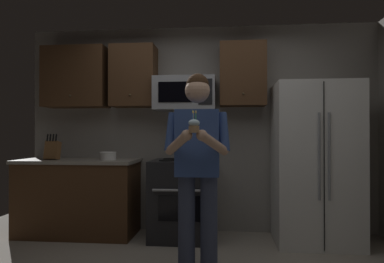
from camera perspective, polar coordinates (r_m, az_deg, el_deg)
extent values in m
cube|color=gray|center=(4.48, 1.13, 0.47)|extent=(4.40, 0.10, 2.60)
cube|color=black|center=(4.17, -1.37, -11.06)|extent=(0.76, 0.66, 0.92)
cube|color=black|center=(3.85, -1.98, -12.55)|extent=(0.48, 0.01, 0.28)
cylinder|color=#99999E|center=(3.79, -2.02, -9.67)|extent=(0.60, 0.03, 0.03)
cylinder|color=black|center=(4.00, -4.18, -4.77)|extent=(0.18, 0.18, 0.01)
cylinder|color=black|center=(3.96, 0.99, -4.82)|extent=(0.18, 0.18, 0.01)
cylinder|color=black|center=(4.27, -3.55, -4.50)|extent=(0.18, 0.18, 0.01)
cylinder|color=black|center=(4.23, 1.29, -4.54)|extent=(0.18, 0.18, 0.01)
cube|color=#9EA0A5|center=(4.25, -1.17, 6.20)|extent=(0.74, 0.40, 0.40)
cube|color=black|center=(4.06, -2.78, 6.52)|extent=(0.40, 0.01, 0.24)
cube|color=black|center=(4.03, 2.19, 6.58)|extent=(0.16, 0.01, 0.30)
cube|color=white|center=(4.17, 19.57, -4.93)|extent=(0.90, 0.72, 1.80)
cylinder|color=gray|center=(3.79, 20.22, -3.86)|extent=(0.02, 0.02, 0.90)
cylinder|color=gray|center=(3.81, 21.67, -3.83)|extent=(0.02, 0.02, 0.90)
cube|color=black|center=(3.82, 20.91, -5.33)|extent=(0.01, 0.01, 1.74)
cube|color=#4C301C|center=(4.70, -18.50, 8.41)|extent=(0.80, 0.34, 0.76)
sphere|color=brown|center=(4.50, -19.44, 5.59)|extent=(0.03, 0.03, 0.03)
cube|color=#4C301C|center=(4.45, -9.54, 8.89)|extent=(0.55, 0.34, 0.76)
sphere|color=brown|center=(4.25, -10.17, 5.94)|extent=(0.03, 0.03, 0.03)
cube|color=#4C301C|center=(4.31, 8.31, 9.20)|extent=(0.55, 0.34, 0.76)
sphere|color=brown|center=(4.10, 8.45, 6.18)|extent=(0.03, 0.03, 0.03)
cube|color=#4C301C|center=(4.53, -18.17, -10.44)|extent=(1.40, 0.62, 0.88)
cube|color=gray|center=(4.48, -18.15, -4.63)|extent=(1.44, 0.66, 0.04)
cube|color=brown|center=(4.56, -21.95, -2.91)|extent=(0.16, 0.15, 0.24)
cylinder|color=black|center=(4.56, -22.68, -0.96)|extent=(0.02, 0.04, 0.09)
cylinder|color=black|center=(4.54, -22.27, -0.96)|extent=(0.02, 0.04, 0.09)
cylinder|color=black|center=(4.53, -21.86, -0.96)|extent=(0.02, 0.04, 0.09)
cylinder|color=black|center=(4.51, -21.44, -0.97)|extent=(0.02, 0.04, 0.09)
cylinder|color=white|center=(4.32, -13.66, -3.94)|extent=(0.20, 0.20, 0.09)
torus|color=white|center=(4.32, -13.66, -3.36)|extent=(0.20, 0.20, 0.01)
cylinder|color=#383F59|center=(3.15, -0.98, -15.10)|extent=(0.15, 0.15, 0.86)
cylinder|color=#383F59|center=(3.13, 2.79, -15.17)|extent=(0.15, 0.15, 0.86)
cube|color=#334C8C|center=(3.04, 0.90, -1.89)|extent=(0.38, 0.22, 0.58)
sphere|color=tan|center=(3.06, 0.90, 6.75)|extent=(0.22, 0.22, 0.22)
sphere|color=#382314|center=(3.08, 0.92, 7.65)|extent=(0.20, 0.20, 0.20)
cylinder|color=#334C8C|center=(3.03, -3.38, -0.09)|extent=(0.15, 0.18, 0.35)
cylinder|color=tan|center=(2.87, -2.39, -2.00)|extent=(0.26, 0.33, 0.21)
sphere|color=tan|center=(2.72, -0.89, -0.63)|extent=(0.09, 0.09, 0.09)
cylinder|color=#334C8C|center=(3.00, 5.15, -0.09)|extent=(0.15, 0.18, 0.35)
cylinder|color=tan|center=(2.84, 3.62, -2.01)|extent=(0.26, 0.33, 0.21)
sphere|color=tan|center=(2.71, 1.63, -0.63)|extent=(0.09, 0.09, 0.09)
cylinder|color=#A87F56|center=(2.70, 0.33, 0.38)|extent=(0.08, 0.08, 0.06)
ellipsoid|color=silver|center=(2.70, 0.33, 1.43)|extent=(0.09, 0.09, 0.06)
cylinder|color=#4CBF66|center=(2.70, 0.64, 2.43)|extent=(0.01, 0.01, 0.06)
ellipsoid|color=#FFD159|center=(2.70, 0.64, 3.23)|extent=(0.01, 0.01, 0.02)
cylinder|color=#F2D84C|center=(2.72, 0.20, 2.42)|extent=(0.01, 0.01, 0.06)
ellipsoid|color=#FFD159|center=(2.72, 0.20, 3.21)|extent=(0.01, 0.01, 0.02)
cylinder|color=#4C7FE5|center=(2.69, 0.15, 2.44)|extent=(0.01, 0.01, 0.06)
ellipsoid|color=#FFD159|center=(2.69, 0.15, 3.24)|extent=(0.01, 0.01, 0.02)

